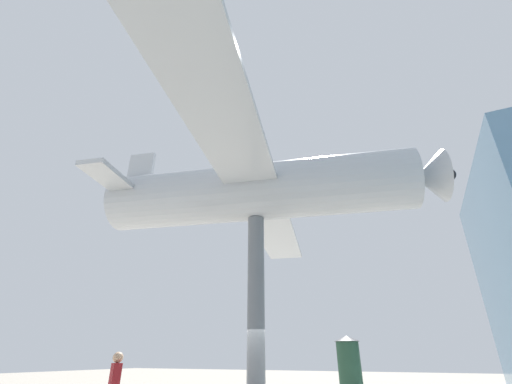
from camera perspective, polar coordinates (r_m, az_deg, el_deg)
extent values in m
cylinder|color=slate|center=(11.73, 0.00, -18.88)|extent=(0.57, 0.57, 6.27)
cylinder|color=#B2B7BC|center=(12.93, 0.00, 0.00)|extent=(4.56, 11.53, 2.16)
cube|color=#B2B7BC|center=(12.93, 0.00, 0.00)|extent=(18.97, 5.99, 0.18)
cube|color=#B2B7BC|center=(14.73, -19.37, -1.11)|extent=(6.15, 2.29, 0.18)
cube|color=#B2B7BC|center=(15.19, -18.78, 2.59)|extent=(0.41, 1.11, 2.05)
cone|color=#B2B7BC|center=(13.28, 26.89, 2.29)|extent=(1.99, 1.29, 1.84)
sphere|color=black|center=(13.47, 29.49, 2.49)|extent=(0.44, 0.44, 0.44)
cube|color=maroon|center=(11.08, -22.46, -26.65)|extent=(0.41, 0.45, 0.68)
sphere|color=tan|center=(11.06, -22.01, -24.19)|extent=(0.28, 0.28, 0.28)
cylinder|color=#234733|center=(17.26, 15.39, -26.80)|extent=(0.99, 0.99, 2.35)
cone|color=#2D2D33|center=(17.27, 14.86, -22.51)|extent=(1.14, 1.14, 0.25)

